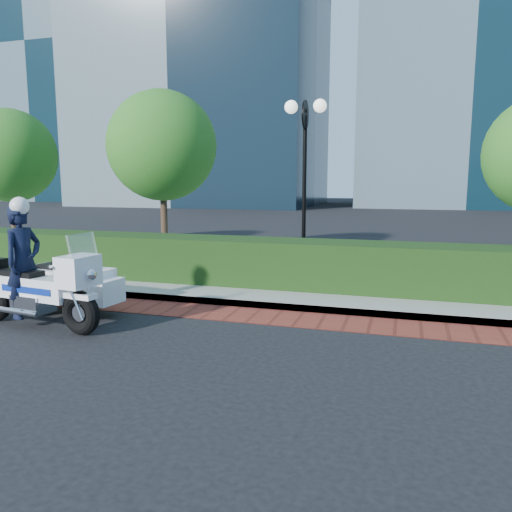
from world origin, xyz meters
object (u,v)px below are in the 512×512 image
(tree_a, at_px, (9,156))
(police_motorcycle, at_px, (48,279))
(tree_b, at_px, (162,146))
(lamppost, at_px, (305,159))

(tree_a, relative_size, police_motorcycle, 1.70)
(tree_a, distance_m, tree_b, 5.50)
(lamppost, height_order, tree_a, tree_a)
(lamppost, height_order, police_motorcycle, lamppost)
(tree_a, distance_m, police_motorcycle, 9.40)
(tree_a, bearing_deg, police_motorcycle, -44.35)
(tree_a, height_order, police_motorcycle, tree_a)
(lamppost, bearing_deg, police_motorcycle, -124.91)
(police_motorcycle, bearing_deg, tree_a, 143.53)
(tree_a, height_order, tree_b, tree_b)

